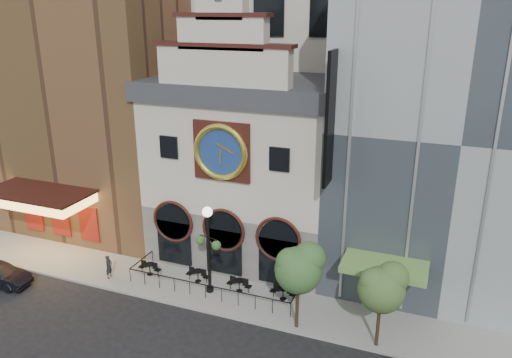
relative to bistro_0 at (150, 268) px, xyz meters
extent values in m
plane|color=black|center=(4.64, -2.41, -0.61)|extent=(120.00, 120.00, 0.00)
cube|color=gray|center=(4.64, 0.09, -0.54)|extent=(44.00, 5.00, 0.15)
cube|color=#605E5B|center=(4.64, 5.59, 1.54)|extent=(12.00, 8.00, 4.00)
cube|color=beige|center=(4.64, 5.59, 7.04)|extent=(12.00, 8.00, 7.00)
cube|color=#2D3035|center=(4.64, 5.59, 11.14)|extent=(12.60, 8.60, 1.20)
cube|color=#34140F|center=(4.64, 1.51, 7.94)|extent=(3.60, 0.25, 3.60)
cylinder|color=navy|center=(4.64, 1.37, 7.94)|extent=(3.10, 0.12, 3.10)
torus|color=gold|center=(4.64, 1.29, 7.94)|extent=(3.46, 0.36, 3.46)
cube|color=brown|center=(-8.36, 7.59, 12.04)|extent=(14.00, 12.00, 25.00)
cube|color=#FFBF59|center=(-8.36, -0.11, 3.74)|extent=(7.00, 3.40, 0.70)
cube|color=#34140F|center=(-8.36, -0.11, 4.19)|extent=(7.40, 3.80, 0.15)
cube|color=maroon|center=(-8.36, 1.54, 1.54)|extent=(5.60, 0.15, 2.60)
cube|color=gray|center=(17.64, 7.59, 9.54)|extent=(14.00, 12.00, 20.00)
cube|color=#6B9F48|center=(14.64, 0.39, 2.84)|extent=(4.50, 2.40, 0.35)
cube|color=black|center=(11.24, 0.59, 10.54)|extent=(0.18, 1.60, 7.00)
cylinder|color=black|center=(0.00, 0.00, 0.28)|extent=(0.68, 0.68, 0.03)
cylinder|color=black|center=(0.00, 0.00, -0.09)|extent=(0.06, 0.06, 0.72)
cylinder|color=black|center=(3.32, 0.36, 0.28)|extent=(0.68, 0.68, 0.03)
cylinder|color=black|center=(3.32, 0.36, -0.09)|extent=(0.06, 0.06, 0.72)
cylinder|color=black|center=(6.20, 0.25, 0.28)|extent=(0.68, 0.68, 0.03)
cylinder|color=black|center=(6.20, 0.25, -0.09)|extent=(0.06, 0.06, 0.72)
cylinder|color=black|center=(8.98, 0.37, 0.28)|extent=(0.68, 0.68, 0.03)
cylinder|color=black|center=(8.98, 0.37, -0.09)|extent=(0.06, 0.06, 0.72)
imported|color=black|center=(-2.20, -1.26, 0.31)|extent=(0.38, 0.57, 1.54)
cylinder|color=black|center=(4.54, -0.41, 2.07)|extent=(0.18, 0.18, 5.06)
cylinder|color=black|center=(4.54, -0.41, -0.31)|extent=(0.45, 0.45, 0.30)
sphere|color=white|center=(4.54, -0.41, 4.80)|extent=(0.61, 0.61, 0.61)
sphere|color=#315722|center=(3.95, -0.28, 2.83)|extent=(0.57, 0.57, 0.57)
sphere|color=#315722|center=(5.13, -0.55, 2.83)|extent=(0.57, 0.57, 0.57)
cylinder|color=#382619|center=(10.52, -1.91, 0.88)|extent=(0.19, 0.19, 2.70)
sphere|color=#2E5923|center=(10.52, -1.91, 3.00)|extent=(2.50, 2.50, 2.50)
sphere|color=#2E5923|center=(11.00, -1.63, 3.68)|extent=(1.73, 1.73, 1.73)
sphere|color=#2E5923|center=(10.13, -2.11, 3.48)|extent=(1.54, 1.54, 1.54)
cylinder|color=#382619|center=(14.80, -1.92, 0.80)|extent=(0.18, 0.18, 2.53)
sphere|color=#375923|center=(14.80, -1.92, 2.79)|extent=(2.35, 2.35, 2.35)
sphere|color=#375923|center=(15.25, -1.65, 3.43)|extent=(1.63, 1.63, 1.63)
sphere|color=#375923|center=(14.44, -2.10, 3.25)|extent=(1.45, 1.45, 1.45)
camera|label=1|loc=(16.81, -24.19, 16.01)|focal=35.00mm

